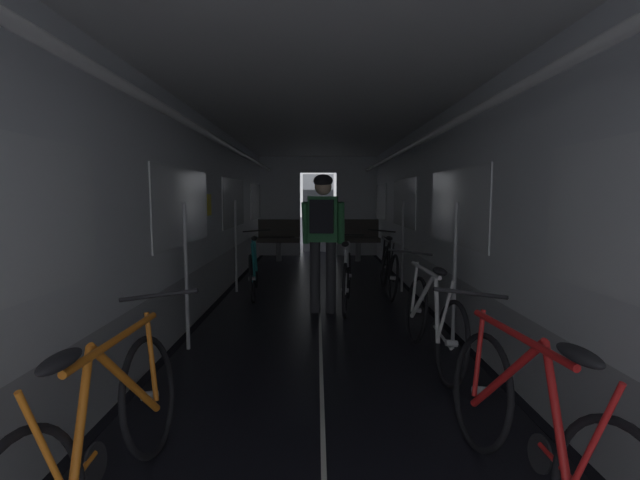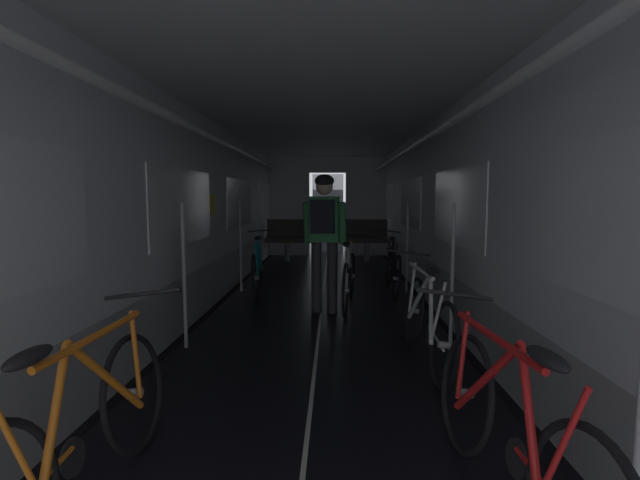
{
  "view_description": "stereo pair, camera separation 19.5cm",
  "coord_description": "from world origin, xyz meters",
  "px_view_note": "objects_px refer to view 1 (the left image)",
  "views": [
    {
      "loc": [
        -0.04,
        -2.08,
        1.45
      ],
      "look_at": [
        0.0,
        3.04,
        0.96
      ],
      "focal_mm": 25.15,
      "sensor_mm": 36.0,
      "label": 1
    },
    {
      "loc": [
        0.16,
        -2.08,
        1.45
      ],
      "look_at": [
        0.0,
        3.04,
        0.96
      ],
      "focal_mm": 25.15,
      "sensor_mm": 36.0,
      "label": 2
    }
  ],
  "objects_px": {
    "bicycle_red": "(531,429)",
    "bicycle_white": "(431,319)",
    "bicycle_orange": "(103,436)",
    "bench_seat_far_right": "(358,236)",
    "bicycle_teal": "(254,269)",
    "person_cyclist_aisle": "(323,228)",
    "bicycle_silver_in_aisle": "(347,279)",
    "bicycle_black": "(388,269)",
    "bench_seat_far_left": "(279,236)"
  },
  "relations": [
    {
      "from": "bicycle_teal",
      "to": "bicycle_orange",
      "type": "bearing_deg",
      "value": -90.25
    },
    {
      "from": "bicycle_orange",
      "to": "bicycle_teal",
      "type": "bearing_deg",
      "value": 89.75
    },
    {
      "from": "bicycle_red",
      "to": "bench_seat_far_right",
      "type": "bearing_deg",
      "value": 90.44
    },
    {
      "from": "bicycle_teal",
      "to": "bicycle_orange",
      "type": "xyz_separation_m",
      "value": [
        -0.02,
        -4.66,
        -0.0
      ]
    },
    {
      "from": "bicycle_red",
      "to": "bicycle_teal",
      "type": "distance_m",
      "value": 5.0
    },
    {
      "from": "bicycle_orange",
      "to": "bench_seat_far_right",
      "type": "bearing_deg",
      "value": 77.05
    },
    {
      "from": "bicycle_black",
      "to": "bicycle_orange",
      "type": "xyz_separation_m",
      "value": [
        -2.03,
        -4.69,
        -0.0
      ]
    },
    {
      "from": "bicycle_red",
      "to": "bicycle_black",
      "type": "xyz_separation_m",
      "value": [
        0.08,
        4.64,
        0.0
      ]
    },
    {
      "from": "bench_seat_far_right",
      "to": "bicycle_silver_in_aisle",
      "type": "xyz_separation_m",
      "value": [
        -0.54,
        -4.37,
        -0.18
      ]
    },
    {
      "from": "bench_seat_far_left",
      "to": "bicycle_black",
      "type": "height_order",
      "value": "bench_seat_far_left"
    },
    {
      "from": "bench_seat_far_left",
      "to": "person_cyclist_aisle",
      "type": "xyz_separation_m",
      "value": [
        0.94,
        -4.63,
        0.5
      ]
    },
    {
      "from": "bench_seat_far_left",
      "to": "bench_seat_far_right",
      "type": "xyz_separation_m",
      "value": [
        1.8,
        0.0,
        0.0
      ]
    },
    {
      "from": "bicycle_black",
      "to": "person_cyclist_aisle",
      "type": "height_order",
      "value": "person_cyclist_aisle"
    },
    {
      "from": "bench_seat_far_right",
      "to": "bicycle_silver_in_aisle",
      "type": "relative_size",
      "value": 0.58
    },
    {
      "from": "bench_seat_far_right",
      "to": "bicycle_teal",
      "type": "distance_m",
      "value": 4.04
    },
    {
      "from": "bicycle_red",
      "to": "bench_seat_far_left",
      "type": "bearing_deg",
      "value": 102.83
    },
    {
      "from": "bicycle_black",
      "to": "bicycle_silver_in_aisle",
      "type": "distance_m",
      "value": 1.07
    },
    {
      "from": "bench_seat_far_left",
      "to": "bicycle_white",
      "type": "bearing_deg",
      "value": -73.49
    },
    {
      "from": "bicycle_red",
      "to": "bicycle_teal",
      "type": "height_order",
      "value": "bicycle_red"
    },
    {
      "from": "bicycle_teal",
      "to": "bicycle_red",
      "type": "bearing_deg",
      "value": -67.2
    },
    {
      "from": "person_cyclist_aisle",
      "to": "bicycle_white",
      "type": "bearing_deg",
      "value": -61.06
    },
    {
      "from": "bicycle_black",
      "to": "person_cyclist_aisle",
      "type": "xyz_separation_m",
      "value": [
        -1.0,
        -1.09,
        0.69
      ]
    },
    {
      "from": "bicycle_red",
      "to": "bicycle_orange",
      "type": "distance_m",
      "value": 1.96
    },
    {
      "from": "bench_seat_far_left",
      "to": "bench_seat_far_right",
      "type": "distance_m",
      "value": 1.8
    },
    {
      "from": "bicycle_silver_in_aisle",
      "to": "bicycle_teal",
      "type": "bearing_deg",
      "value": 149.17
    },
    {
      "from": "bench_seat_far_left",
      "to": "person_cyclist_aisle",
      "type": "relative_size",
      "value": 0.57
    },
    {
      "from": "bicycle_red",
      "to": "bicycle_silver_in_aisle",
      "type": "height_order",
      "value": "bicycle_red"
    },
    {
      "from": "bicycle_red",
      "to": "bicycle_white",
      "type": "relative_size",
      "value": 1.0
    },
    {
      "from": "bicycle_teal",
      "to": "bicycle_silver_in_aisle",
      "type": "height_order",
      "value": "bicycle_teal"
    },
    {
      "from": "person_cyclist_aisle",
      "to": "bench_seat_far_right",
      "type": "bearing_deg",
      "value": 79.5
    },
    {
      "from": "person_cyclist_aisle",
      "to": "bicycle_red",
      "type": "bearing_deg",
      "value": -75.43
    },
    {
      "from": "bicycle_orange",
      "to": "bicycle_silver_in_aisle",
      "type": "bearing_deg",
      "value": 70.7
    },
    {
      "from": "bicycle_teal",
      "to": "bicycle_orange",
      "type": "distance_m",
      "value": 4.66
    },
    {
      "from": "bicycle_red",
      "to": "bicycle_silver_in_aisle",
      "type": "bearing_deg",
      "value": 98.99
    },
    {
      "from": "bicycle_black",
      "to": "bicycle_orange",
      "type": "distance_m",
      "value": 5.11
    },
    {
      "from": "bicycle_red",
      "to": "person_cyclist_aisle",
      "type": "height_order",
      "value": "person_cyclist_aisle"
    },
    {
      "from": "bicycle_teal",
      "to": "person_cyclist_aisle",
      "type": "height_order",
      "value": "person_cyclist_aisle"
    },
    {
      "from": "bicycle_red",
      "to": "bicycle_orange",
      "type": "relative_size",
      "value": 1.0
    },
    {
      "from": "bench_seat_far_right",
      "to": "bicycle_silver_in_aisle",
      "type": "bearing_deg",
      "value": -97.05
    },
    {
      "from": "bench_seat_far_left",
      "to": "person_cyclist_aisle",
      "type": "distance_m",
      "value": 4.76
    },
    {
      "from": "bench_seat_far_left",
      "to": "bicycle_black",
      "type": "xyz_separation_m",
      "value": [
        1.94,
        -3.54,
        -0.19
      ]
    },
    {
      "from": "bicycle_red",
      "to": "bicycle_black",
      "type": "height_order",
      "value": "bicycle_red"
    },
    {
      "from": "bench_seat_far_left",
      "to": "bicycle_black",
      "type": "bearing_deg",
      "value": -61.31
    },
    {
      "from": "bench_seat_far_right",
      "to": "person_cyclist_aisle",
      "type": "height_order",
      "value": "person_cyclist_aisle"
    },
    {
      "from": "bench_seat_far_left",
      "to": "bicycle_red",
      "type": "distance_m",
      "value": 8.39
    },
    {
      "from": "bicycle_red",
      "to": "bicycle_white",
      "type": "xyz_separation_m",
      "value": [
        0.01,
        1.86,
        0.0
      ]
    },
    {
      "from": "bench_seat_far_left",
      "to": "bicycle_black",
      "type": "relative_size",
      "value": 0.58
    },
    {
      "from": "bench_seat_far_left",
      "to": "bicycle_black",
      "type": "distance_m",
      "value": 4.04
    },
    {
      "from": "bicycle_teal",
      "to": "person_cyclist_aisle",
      "type": "bearing_deg",
      "value": -46.28
    },
    {
      "from": "bench_seat_far_right",
      "to": "bicycle_teal",
      "type": "relative_size",
      "value": 0.58
    }
  ]
}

